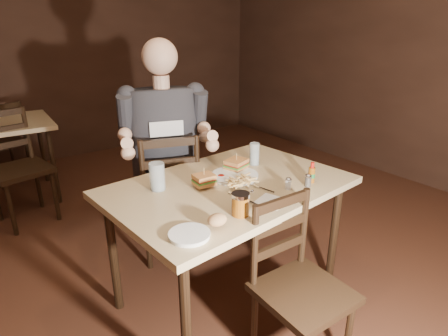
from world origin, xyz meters
TOP-DOWN VIEW (x-y plane):
  - room_shell at (0.00, 0.00)m, footprint 7.00×7.00m
  - main_table at (0.25, 0.13)m, footprint 1.41×1.00m
  - bg_table at (-0.58, 2.50)m, footprint 0.84×0.84m
  - chair_far at (0.20, 0.80)m, footprint 0.57×0.59m
  - chair_near at (0.23, -0.48)m, footprint 0.41×0.45m
  - bg_chair_far at (-0.58, 3.05)m, footprint 0.54×0.56m
  - bg_chair_near at (-0.58, 1.95)m, footprint 0.52×0.56m
  - diner at (0.18, 0.75)m, footprint 0.73×0.65m
  - dinner_plate at (0.33, 0.19)m, footprint 0.29×0.29m
  - sandwich_left at (0.11, 0.18)m, footprint 0.12×0.10m
  - sandwich_right at (0.40, 0.26)m, footprint 0.15×0.14m
  - fries_pile at (0.29, 0.08)m, footprint 0.23×0.17m
  - ketchup_dollop at (0.26, 0.22)m, footprint 0.04×0.04m
  - glass_left at (-0.11, 0.30)m, footprint 0.09×0.09m
  - glass_right at (0.57, 0.29)m, footprint 0.07×0.07m
  - hot_sauce at (0.64, -0.13)m, footprint 0.04×0.04m
  - salt_shaker at (0.47, -0.11)m, footprint 0.04×0.04m
  - pepper_shaker at (0.58, -0.15)m, footprint 0.04×0.04m
  - syrup_dispenser at (0.07, -0.19)m, footprint 0.09×0.09m
  - napkin at (0.28, -0.17)m, footprint 0.19×0.18m
  - knife at (0.18, -0.07)m, footprint 0.04×0.21m
  - fork at (0.35, -0.04)m, footprint 0.04×0.16m
  - side_plate at (-0.23, -0.22)m, footprint 0.19×0.19m
  - bread_roll at (-0.09, -0.23)m, footprint 0.10×0.08m

SIDE VIEW (x-z plane):
  - chair_near at x=0.23m, z-range 0.00..0.86m
  - bg_chair_far at x=-0.58m, z-range 0.00..0.87m
  - chair_far at x=0.20m, z-range 0.00..0.95m
  - bg_chair_near at x=-0.58m, z-range 0.00..0.95m
  - bg_table at x=-0.58m, z-range 0.30..1.07m
  - main_table at x=0.25m, z-range 0.31..1.08m
  - napkin at x=0.28m, z-range 0.77..0.77m
  - fork at x=0.35m, z-range 0.77..0.78m
  - knife at x=0.18m, z-range 0.77..0.78m
  - side_plate at x=-0.23m, z-range 0.77..0.78m
  - dinner_plate at x=0.33m, z-range 0.77..0.79m
  - ketchup_dollop at x=0.26m, z-range 0.79..0.80m
  - salt_shaker at x=0.47m, z-range 0.77..0.83m
  - fries_pile at x=0.29m, z-range 0.79..0.82m
  - pepper_shaker at x=0.58m, z-range 0.77..0.84m
  - bread_roll at x=-0.09m, z-range 0.78..0.84m
  - syrup_dispenser at x=0.07m, z-range 0.77..0.88m
  - hot_sauce at x=0.64m, z-range 0.77..0.89m
  - sandwich_left at x=0.11m, z-range 0.79..0.88m
  - sandwich_right at x=0.40m, z-range 0.79..0.89m
  - glass_right at x=0.57m, z-range 0.77..0.91m
  - glass_left at x=-0.11m, z-range 0.77..0.92m
  - diner at x=0.18m, z-range 0.49..1.54m
  - room_shell at x=0.00m, z-range -2.10..4.90m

